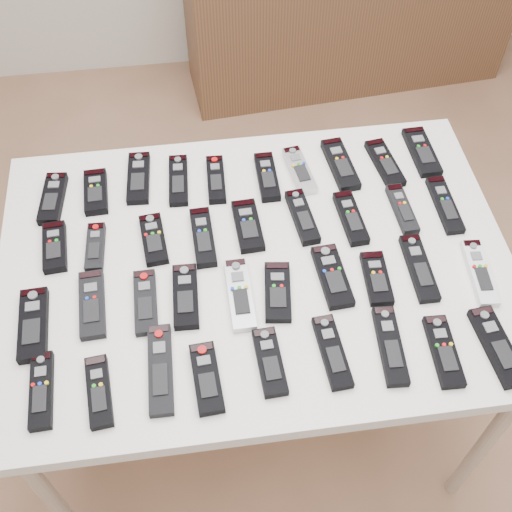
{
  "coord_description": "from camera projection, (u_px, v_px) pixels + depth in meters",
  "views": [
    {
      "loc": [
        -0.27,
        -0.82,
        2.03
      ],
      "look_at": [
        -0.15,
        0.1,
        0.8
      ],
      "focal_mm": 45.0,
      "sensor_mm": 36.0,
      "label": 1
    }
  ],
  "objects": [
    {
      "name": "remote_15",
      "position": [
        302.0,
        217.0,
        1.63
      ],
      "size": [
        0.06,
        0.18,
        0.02
      ],
      "primitive_type": "cube",
      "rotation": [
        0.0,
        0.0,
        0.1
      ],
      "color": "black",
      "rests_on": "table"
    },
    {
      "name": "remote_35",
      "position": [
        390.0,
        346.0,
        1.41
      ],
      "size": [
        0.06,
        0.19,
        0.02
      ],
      "primitive_type": "cube",
      "rotation": [
        0.0,
        0.0,
        -0.07
      ],
      "color": "black",
      "rests_on": "table"
    },
    {
      "name": "table",
      "position": [
        256.0,
        275.0,
        1.61
      ],
      "size": [
        1.25,
        0.88,
        0.78
      ],
      "color": "white",
      "rests_on": "ground"
    },
    {
      "name": "remote_7",
      "position": [
        340.0,
        165.0,
        1.74
      ],
      "size": [
        0.07,
        0.19,
        0.02
      ],
      "primitive_type": "cube",
      "rotation": [
        0.0,
        0.0,
        0.1
      ],
      "color": "black",
      "rests_on": "table"
    },
    {
      "name": "remote_29",
      "position": [
        41.0,
        390.0,
        1.34
      ],
      "size": [
        0.05,
        0.18,
        0.02
      ],
      "primitive_type": "cube",
      "rotation": [
        0.0,
        0.0,
        0.04
      ],
      "color": "black",
      "rests_on": "table"
    },
    {
      "name": "remote_5",
      "position": [
        267.0,
        177.0,
        1.72
      ],
      "size": [
        0.05,
        0.17,
        0.02
      ],
      "primitive_type": "cube",
      "rotation": [
        0.0,
        0.0,
        -0.0
      ],
      "color": "black",
      "rests_on": "table"
    },
    {
      "name": "remote_23",
      "position": [
        240.0,
        294.0,
        1.49
      ],
      "size": [
        0.06,
        0.19,
        0.02
      ],
      "primitive_type": "cube",
      "rotation": [
        0.0,
        0.0,
        0.01
      ],
      "color": "#B7B7BC",
      "rests_on": "table"
    },
    {
      "name": "remote_9",
      "position": [
        422.0,
        152.0,
        1.78
      ],
      "size": [
        0.06,
        0.18,
        0.02
      ],
      "primitive_type": "cube",
      "rotation": [
        0.0,
        0.0,
        0.03
      ],
      "color": "black",
      "rests_on": "table"
    },
    {
      "name": "remote_18",
      "position": [
        445.0,
        205.0,
        1.66
      ],
      "size": [
        0.05,
        0.19,
        0.02
      ],
      "primitive_type": "cube",
      "rotation": [
        0.0,
        0.0,
        0.0
      ],
      "color": "black",
      "rests_on": "table"
    },
    {
      "name": "remote_31",
      "position": [
        160.0,
        369.0,
        1.37
      ],
      "size": [
        0.05,
        0.21,
        0.02
      ],
      "primitive_type": "cube",
      "rotation": [
        0.0,
        0.0,
        -0.02
      ],
      "color": "black",
      "rests_on": "table"
    },
    {
      "name": "remote_19",
      "position": [
        33.0,
        325.0,
        1.44
      ],
      "size": [
        0.07,
        0.19,
        0.02
      ],
      "primitive_type": "cube",
      "rotation": [
        0.0,
        0.0,
        0.04
      ],
      "color": "black",
      "rests_on": "table"
    },
    {
      "name": "remote_8",
      "position": [
        385.0,
        163.0,
        1.75
      ],
      "size": [
        0.08,
        0.18,
        0.02
      ],
      "primitive_type": "cube",
      "rotation": [
        0.0,
        0.0,
        0.14
      ],
      "color": "black",
      "rests_on": "table"
    },
    {
      "name": "remote_17",
      "position": [
        402.0,
        209.0,
        1.65
      ],
      "size": [
        0.05,
        0.16,
        0.02
      ],
      "primitive_type": "cube",
      "rotation": [
        0.0,
        0.0,
        0.04
      ],
      "color": "black",
      "rests_on": "table"
    },
    {
      "name": "remote_1",
      "position": [
        96.0,
        192.0,
        1.68
      ],
      "size": [
        0.06,
        0.15,
        0.02
      ],
      "primitive_type": "cube",
      "rotation": [
        0.0,
        0.0,
        0.04
      ],
      "color": "black",
      "rests_on": "table"
    },
    {
      "name": "remote_22",
      "position": [
        186.0,
        296.0,
        1.48
      ],
      "size": [
        0.06,
        0.17,
        0.02
      ],
      "primitive_type": "cube",
      "rotation": [
        0.0,
        0.0,
        -0.04
      ],
      "color": "black",
      "rests_on": "table"
    },
    {
      "name": "remote_24",
      "position": [
        278.0,
        292.0,
        1.49
      ],
      "size": [
        0.08,
        0.17,
        0.02
      ],
      "primitive_type": "cube",
      "rotation": [
        0.0,
        0.0,
        -0.13
      ],
      "color": "black",
      "rests_on": "table"
    },
    {
      "name": "ground",
      "position": [
        304.0,
        420.0,
        2.14
      ],
      "size": [
        4.0,
        4.0,
        0.0
      ],
      "primitive_type": "plane",
      "color": "brown",
      "rests_on": "ground"
    },
    {
      "name": "remote_20",
      "position": [
        92.0,
        304.0,
        1.47
      ],
      "size": [
        0.06,
        0.18,
        0.02
      ],
      "primitive_type": "cube",
      "rotation": [
        0.0,
        0.0,
        0.04
      ],
      "color": "black",
      "rests_on": "table"
    },
    {
      "name": "remote_6",
      "position": [
        299.0,
        171.0,
        1.73
      ],
      "size": [
        0.07,
        0.17,
        0.02
      ],
      "primitive_type": "cube",
      "rotation": [
        0.0,
        0.0,
        0.13
      ],
      "color": "#B7B7BC",
      "rests_on": "table"
    },
    {
      "name": "remote_30",
      "position": [
        99.0,
        392.0,
        1.34
      ],
      "size": [
        0.06,
        0.17,
        0.02
      ],
      "primitive_type": "cube",
      "rotation": [
        0.0,
        0.0,
        0.1
      ],
      "color": "black",
      "rests_on": "table"
    },
    {
      "name": "remote_13",
      "position": [
        203.0,
        237.0,
        1.59
      ],
      "size": [
        0.06,
        0.18,
        0.02
      ],
      "primitive_type": "cube",
      "rotation": [
        0.0,
        0.0,
        0.03
      ],
      "color": "black",
      "rests_on": "table"
    },
    {
      "name": "remote_21",
      "position": [
        146.0,
        302.0,
        1.48
      ],
      "size": [
        0.05,
        0.17,
        0.02
      ],
      "primitive_type": "cube",
      "rotation": [
        0.0,
        0.0,
        0.01
      ],
      "color": "black",
      "rests_on": "table"
    },
    {
      "name": "remote_11",
      "position": [
        95.0,
        247.0,
        1.57
      ],
      "size": [
        0.05,
        0.14,
        0.02
      ],
      "primitive_type": "cube",
      "rotation": [
        0.0,
        0.0,
        -0.04
      ],
      "color": "black",
      "rests_on": "table"
    },
    {
      "name": "remote_0",
      "position": [
        53.0,
        199.0,
        1.67
      ],
      "size": [
        0.07,
        0.17,
        0.02
      ],
      "primitive_type": "cube",
      "rotation": [
        0.0,
        0.0,
        -0.1
      ],
      "color": "black",
      "rests_on": "table"
    },
    {
      "name": "remote_27",
      "position": [
        419.0,
        268.0,
        1.54
      ],
      "size": [
        0.05,
        0.19,
        0.02
      ],
      "primitive_type": "cube",
      "rotation": [
        0.0,
        0.0,
        -0.01
      ],
      "color": "black",
      "rests_on": "table"
    },
    {
      "name": "remote_26",
      "position": [
        377.0,
        278.0,
        1.52
      ],
      "size": [
        0.06,
        0.15,
        0.02
      ],
      "primitive_type": "cube",
      "rotation": [
        0.0,
        0.0,
        -0.05
      ],
      "color": "black",
      "rests_on": "table"
    },
    {
      "name": "remote_10",
      "position": [
        55.0,
        247.0,
        1.57
      ],
      "size": [
        0.07,
        0.15,
        0.02
      ],
      "primitive_type": "cube",
      "rotation": [
        0.0,
        0.0,
        0.07
      ],
      "color": "black",
      "rests_on": "table"
    },
    {
      "name": "remote_4",
      "position": [
        216.0,
        180.0,
        1.71
      ],
      "size": [
        0.05,
        0.16,
        0.02
      ],
      "primitive_type": "cube",
      "rotation": [
        0.0,
        0.0,
        -0.04
      ],
      "color": "black",
      "rests_on": "table"
    },
    {
      "name": "remote_28",
      "position": [
        480.0,
        273.0,
        1.53
      ],
      "size": [
        0.06,
        0.19,
        0.02
      ],
      "primitive_type": "cube",
      "rotation": [
        0.0,
        0.0,
        -0.09
      ],
      "color": "silver",
      "rests_on": "table"
    },
    {
      "name": "sideboard",
      "position": [
        351.0,
        8.0,
        2.94
      ],
      "size": [
        1.52,
        0.5,
        0.75
      ],
      "primitive_type": "cube",
      "rotation": [
        0.0,
        0.0,
        0.08
      ],
      "color": "#45301B",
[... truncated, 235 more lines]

